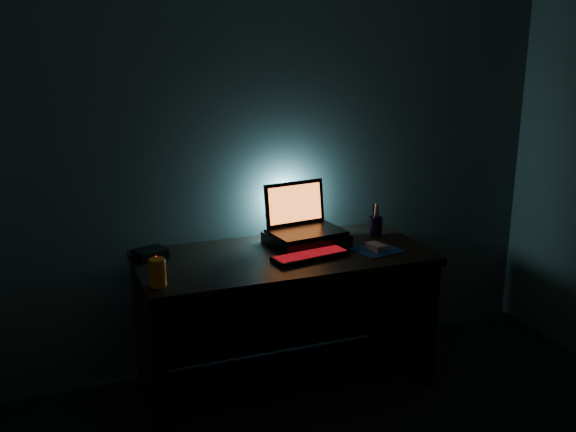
{
  "coord_description": "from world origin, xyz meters",
  "views": [
    {
      "loc": [
        -1.08,
        -1.31,
        1.83
      ],
      "look_at": [
        0.0,
        1.57,
        0.97
      ],
      "focal_mm": 40.0,
      "sensor_mm": 36.0,
      "label": 1
    }
  ],
  "objects_px": {
    "mouse": "(376,247)",
    "keyboard": "(310,256)",
    "juice_glass": "(158,273)",
    "router": "(150,254)",
    "laptop": "(302,220)",
    "pen_cup": "(375,226)"
  },
  "relations": [
    {
      "from": "mouse",
      "to": "pen_cup",
      "type": "distance_m",
      "value": 0.26
    },
    {
      "from": "laptop",
      "to": "router",
      "type": "relative_size",
      "value": 2.26
    },
    {
      "from": "laptop",
      "to": "keyboard",
      "type": "xyz_separation_m",
      "value": [
        -0.06,
        -0.27,
        -0.11
      ]
    },
    {
      "from": "mouse",
      "to": "router",
      "type": "bearing_deg",
      "value": 154.76
    },
    {
      "from": "pen_cup",
      "to": "juice_glass",
      "type": "xyz_separation_m",
      "value": [
        -1.27,
        -0.33,
        0.01
      ]
    },
    {
      "from": "mouse",
      "to": "keyboard",
      "type": "bearing_deg",
      "value": 167.26
    },
    {
      "from": "pen_cup",
      "to": "juice_glass",
      "type": "relative_size",
      "value": 0.84
    },
    {
      "from": "pen_cup",
      "to": "laptop",
      "type": "bearing_deg",
      "value": 173.99
    },
    {
      "from": "keyboard",
      "to": "juice_glass",
      "type": "xyz_separation_m",
      "value": [
        -0.78,
        -0.11,
        0.05
      ]
    },
    {
      "from": "juice_glass",
      "to": "router",
      "type": "bearing_deg",
      "value": 86.31
    },
    {
      "from": "laptop",
      "to": "juice_glass",
      "type": "xyz_separation_m",
      "value": [
        -0.84,
        -0.38,
        -0.06
      ]
    },
    {
      "from": "laptop",
      "to": "mouse",
      "type": "relative_size",
      "value": 3.94
    },
    {
      "from": "keyboard",
      "to": "mouse",
      "type": "xyz_separation_m",
      "value": [
        0.37,
        -0.01,
        0.01
      ]
    },
    {
      "from": "pen_cup",
      "to": "router",
      "type": "height_order",
      "value": "pen_cup"
    },
    {
      "from": "laptop",
      "to": "router",
      "type": "bearing_deg",
      "value": 171.22
    },
    {
      "from": "router",
      "to": "pen_cup",
      "type": "bearing_deg",
      "value": -21.96
    },
    {
      "from": "pen_cup",
      "to": "juice_glass",
      "type": "distance_m",
      "value": 1.31
    },
    {
      "from": "mouse",
      "to": "juice_glass",
      "type": "relative_size",
      "value": 0.82
    },
    {
      "from": "laptop",
      "to": "router",
      "type": "height_order",
      "value": "laptop"
    },
    {
      "from": "pen_cup",
      "to": "mouse",
      "type": "bearing_deg",
      "value": -116.79
    },
    {
      "from": "juice_glass",
      "to": "router",
      "type": "distance_m",
      "value": 0.39
    },
    {
      "from": "mouse",
      "to": "pen_cup",
      "type": "relative_size",
      "value": 0.97
    }
  ]
}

